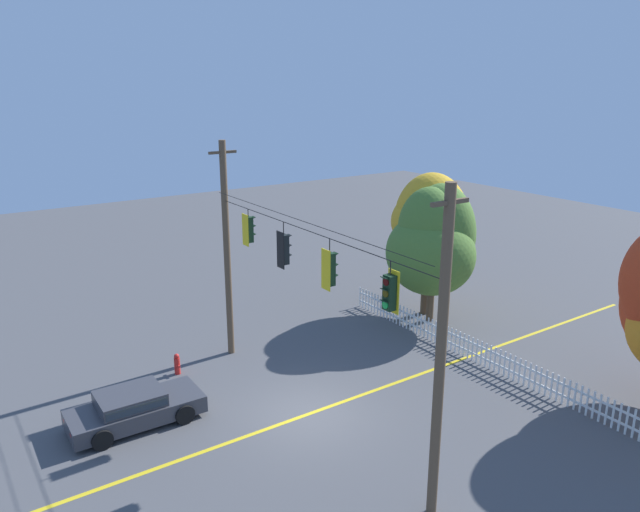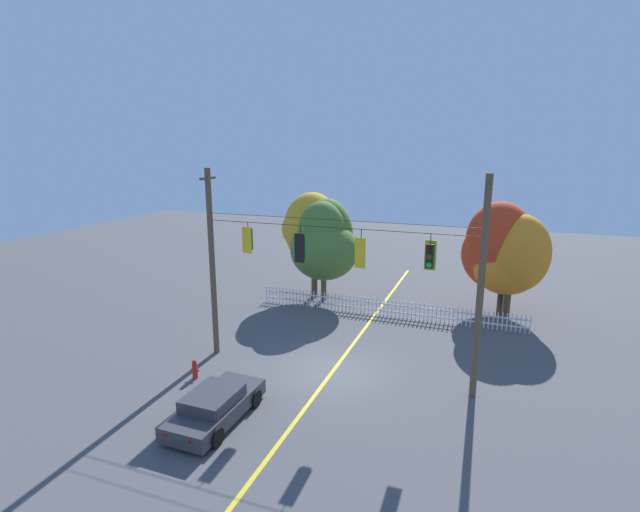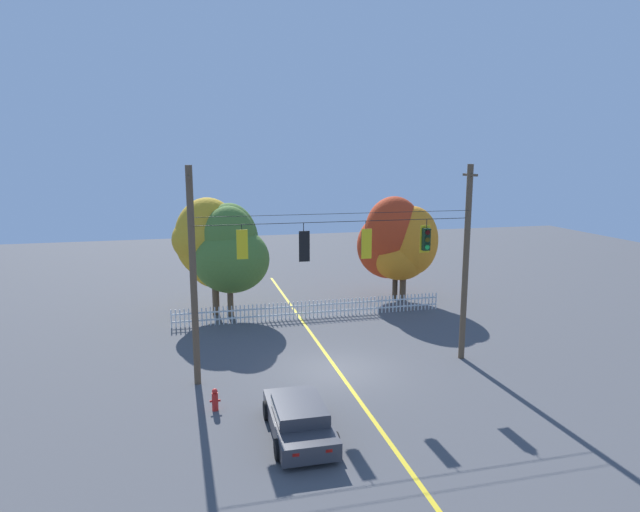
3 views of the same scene
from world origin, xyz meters
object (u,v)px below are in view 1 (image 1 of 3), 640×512
autumn_maple_mid (433,242)px  fire_hydrant (177,364)px  traffic_signal_southbound_primary (284,249)px  parked_car (134,407)px  autumn_maple_near_fence (431,226)px  traffic_signal_northbound_secondary (390,292)px  traffic_signal_northbound_primary (329,269)px  traffic_signal_westbound_side (248,229)px

autumn_maple_mid → fire_hydrant: autumn_maple_mid is taller
traffic_signal_southbound_primary → parked_car: (-1.24, -4.91, -4.74)m
fire_hydrant → autumn_maple_near_fence: bearing=87.7°
traffic_signal_northbound_secondary → fire_hydrant: (-9.00, -2.51, -5.01)m
traffic_signal_northbound_primary → fire_hydrant: 8.41m
traffic_signal_northbound_primary → autumn_maple_near_fence: size_ratio=0.23×
autumn_maple_near_fence → autumn_maple_mid: bearing=-38.5°
traffic_signal_northbound_secondary → autumn_maple_mid: autumn_maple_mid is taller
autumn_maple_mid → traffic_signal_southbound_primary: bearing=-76.3°
traffic_signal_northbound_secondary → autumn_maple_mid: size_ratio=0.23×
traffic_signal_northbound_primary → autumn_maple_mid: size_ratio=0.24×
autumn_maple_mid → fire_hydrant: (-1.56, -11.47, -3.35)m
parked_car → fire_hydrant: parked_car is taller
traffic_signal_northbound_secondary → autumn_maple_near_fence: (-8.51, 9.81, -1.25)m
traffic_signal_westbound_side → traffic_signal_southbound_primary: size_ratio=0.86×
traffic_signal_northbound_secondary → parked_car: (-6.49, -4.93, -4.80)m
traffic_signal_northbound_primary → autumn_maple_mid: bearing=118.0°
autumn_maple_near_fence → parked_car: autumn_maple_near_fence is taller
traffic_signal_southbound_primary → parked_car: bearing=-104.2°
autumn_maple_mid → traffic_signal_westbound_side: bearing=-91.5°
traffic_signal_northbound_primary → autumn_maple_near_fence: (-5.84, 9.83, -1.18)m
traffic_signal_northbound_primary → traffic_signal_northbound_secondary: size_ratio=1.07×
autumn_maple_near_fence → traffic_signal_northbound_primary: bearing=-59.3°
autumn_maple_near_fence → parked_car: 15.29m
traffic_signal_westbound_side → autumn_maple_mid: size_ratio=0.21×
traffic_signal_northbound_primary → fire_hydrant: size_ratio=1.88×
autumn_maple_mid → parked_car: 14.27m
traffic_signal_northbound_secondary → autumn_maple_mid: (-7.44, 8.96, -1.65)m
traffic_signal_southbound_primary → traffic_signal_northbound_primary: 2.58m
traffic_signal_northbound_primary → parked_car: traffic_signal_northbound_primary is taller
traffic_signal_northbound_primary → parked_car: bearing=-127.9°
parked_car → traffic_signal_northbound_secondary: bearing=37.2°
autumn_maple_near_fence → fire_hydrant: bearing=-92.3°
autumn_maple_near_fence → autumn_maple_mid: size_ratio=1.05×
traffic_signal_northbound_primary → traffic_signal_northbound_secondary: same height
traffic_signal_southbound_primary → fire_hydrant: 6.69m
autumn_maple_mid → fire_hydrant: bearing=-97.8°
traffic_signal_southbound_primary → fire_hydrant: size_ratio=1.88×
traffic_signal_northbound_primary → parked_car: 7.82m
traffic_signal_northbound_primary → traffic_signal_westbound_side: bearing=180.0°
traffic_signal_southbound_primary → autumn_maple_near_fence: 10.42m
traffic_signal_westbound_side → autumn_maple_near_fence: 9.95m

